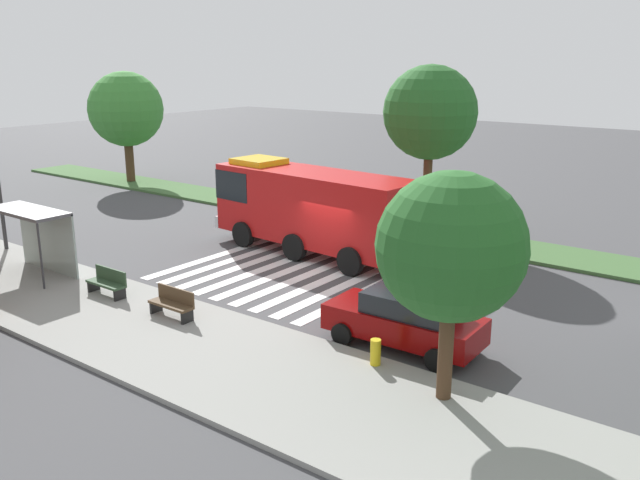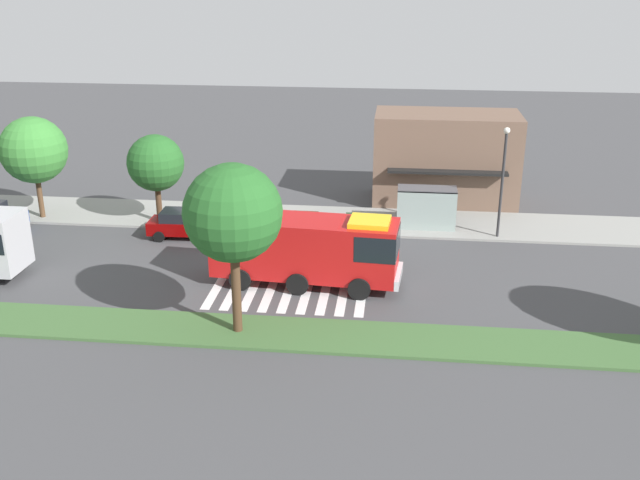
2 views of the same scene
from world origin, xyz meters
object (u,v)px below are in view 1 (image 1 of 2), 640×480
Objects in this scene: sidewalk_tree_center at (451,247)px; fire_hydrant at (376,352)px; fire_truck at (308,205)px; bench_west_of_shelter at (173,303)px; median_tree_center at (126,109)px; parked_car_east at (406,319)px; bus_stop_shelter at (38,227)px; median_tree_west at (430,113)px; bench_near_shelter at (108,282)px.

fire_hydrant is at bearing -12.61° from sidewalk_tree_center.
fire_truck is at bearing -37.68° from sidewalk_tree_center.
bench_west_of_shelter is 0.23× the size of median_tree_center.
parked_car_east is 2.82× the size of bench_west_of_shelter.
median_tree_west is (-8.44, -13.98, 3.62)m from bus_stop_shelter.
sidewalk_tree_center reaches higher than bench_west_of_shelter.
fire_truck is 5.97× the size of bench_west_of_shelter.
bench_near_shelter and bench_west_of_shelter have the same top height.
median_tree_center is (20.15, -13.98, 4.07)m from bench_west_of_shelter.
median_tree_west reaches higher than bus_stop_shelter.
fire_truck is at bearing 163.80° from median_tree_center.
median_tree_center is (29.20, -13.52, 0.82)m from sidewalk_tree_center.
fire_hydrant is (-10.09, -0.96, -0.10)m from bench_near_shelter.
parked_car_east is 0.60× the size of median_tree_west.
fire_truck is at bearing -42.66° from fire_hydrant.
sidewalk_tree_center is 0.73× the size of median_tree_west.
median_tree_west is at bearing -107.62° from bench_near_shelter.
parked_car_east is 13.44m from median_tree_west.
parked_car_east is 29.40m from median_tree_center.
fire_truck reaches higher than parked_car_east.
parked_car_east reaches higher than fire_hydrant.
median_tree_center is at bearing -39.63° from bench_near_shelter.
bench_near_shelter is 1.00× the size of bench_west_of_shelter.
median_tree_west reaches higher than fire_hydrant.
bench_west_of_shelter is 14.86m from median_tree_west.
median_tree_center is 30.24m from fire_hydrant.
sidewalk_tree_center is (-9.05, -0.46, 3.25)m from bench_west_of_shelter.
bench_west_of_shelter is 0.21× the size of median_tree_west.
median_tree_west is at bearing -94.76° from bench_west_of_shelter.
sidewalk_tree_center is at bearing 146.67° from fire_truck.
bench_near_shelter is (-4.00, 0.00, -1.30)m from bus_stop_shelter.
bus_stop_shelter is at bearing 58.88° from median_tree_west.
fire_hydrant is (-5.65, 13.02, -5.02)m from median_tree_west.
median_tree_center reaches higher than fire_truck.
parked_car_east is 2.82× the size of bench_near_shelter.
fire_truck is 8.85m from bench_near_shelter.
median_tree_center is (18.75, -5.45, 2.66)m from fire_truck.
fire_truck is 13.64× the size of fire_hydrant.
bus_stop_shelter reaches higher than bench_near_shelter.
fire_truck reaches higher than bus_stop_shelter.
fire_truck is 5.97× the size of bench_near_shelter.
fire_truck is at bearing 64.73° from median_tree_west.
bus_stop_shelter is 16.72m from median_tree_west.
median_tree_west reaches higher than median_tree_center.
parked_car_east is at bearing -169.24° from bus_stop_shelter.
bus_stop_shelter is 0.51× the size of median_tree_center.
fire_truck is 1.28× the size of median_tree_west.
bench_near_shelter is (9.98, 2.66, -0.26)m from parked_car_east.
median_tree_center is 9.82× the size of fire_hydrant.
bench_west_of_shelter is at bearing 19.71° from parked_car_east.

